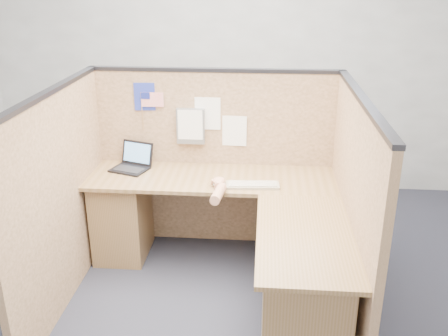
# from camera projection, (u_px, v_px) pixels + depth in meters

# --- Properties ---
(floor) EXTENTS (5.00, 5.00, 0.00)m
(floor) POSITION_uv_depth(u_px,v_px,m) (203.00, 306.00, 3.58)
(floor) COLOR #222430
(floor) RESTS_ON ground
(wall_back) EXTENTS (5.00, 0.00, 5.00)m
(wall_back) POSITION_uv_depth(u_px,v_px,m) (227.00, 59.00, 5.15)
(wall_back) COLOR gray
(wall_back) RESTS_ON floor
(cubicle_partitions) EXTENTS (2.06, 1.83, 1.53)m
(cubicle_partitions) POSITION_uv_depth(u_px,v_px,m) (208.00, 185.00, 3.70)
(cubicle_partitions) COLOR brown
(cubicle_partitions) RESTS_ON floor
(l_desk) EXTENTS (1.95, 1.75, 0.73)m
(l_desk) POSITION_uv_depth(u_px,v_px,m) (231.00, 240.00, 3.69)
(l_desk) COLOR brown
(l_desk) RESTS_ON floor
(laptop) EXTENTS (0.34, 0.35, 0.21)m
(laptop) POSITION_uv_depth(u_px,v_px,m) (131.00, 162.00, 4.10)
(laptop) COLOR black
(laptop) RESTS_ON l_desk
(keyboard) EXTENTS (0.41, 0.16, 0.03)m
(keyboard) POSITION_uv_depth(u_px,v_px,m) (253.00, 185.00, 3.76)
(keyboard) COLOR gray
(keyboard) RESTS_ON l_desk
(mouse) EXTENTS (0.12, 0.09, 0.05)m
(mouse) POSITION_uv_depth(u_px,v_px,m) (219.00, 184.00, 3.75)
(mouse) COLOR silver
(mouse) RESTS_ON l_desk
(hand_forearm) EXTENTS (0.11, 0.39, 0.08)m
(hand_forearm) POSITION_uv_depth(u_px,v_px,m) (218.00, 190.00, 3.62)
(hand_forearm) COLOR tan
(hand_forearm) RESTS_ON l_desk
(blue_poster) EXTENTS (0.17, 0.01, 0.23)m
(blue_poster) POSITION_uv_depth(u_px,v_px,m) (145.00, 97.00, 4.05)
(blue_poster) COLOR #213098
(blue_poster) RESTS_ON cubicle_partitions
(american_flag) EXTENTS (0.19, 0.01, 0.32)m
(american_flag) POSITION_uv_depth(u_px,v_px,m) (150.00, 101.00, 4.04)
(american_flag) COLOR olive
(american_flag) RESTS_ON cubicle_partitions
(file_holder) EXTENTS (0.23, 0.05, 0.29)m
(file_holder) POSITION_uv_depth(u_px,v_px,m) (191.00, 126.00, 4.08)
(file_holder) COLOR slate
(file_holder) RESTS_ON cubicle_partitions
(paper_left) EXTENTS (0.21, 0.01, 0.27)m
(paper_left) POSITION_uv_depth(u_px,v_px,m) (208.00, 114.00, 4.06)
(paper_left) COLOR white
(paper_left) RESTS_ON cubicle_partitions
(paper_right) EXTENTS (0.20, 0.02, 0.25)m
(paper_right) POSITION_uv_depth(u_px,v_px,m) (234.00, 131.00, 4.09)
(paper_right) COLOR white
(paper_right) RESTS_ON cubicle_partitions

